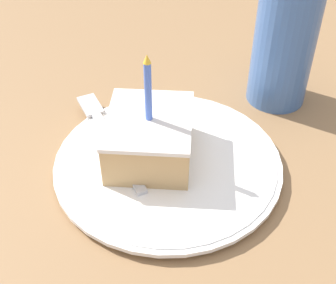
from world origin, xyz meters
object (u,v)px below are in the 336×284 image
bottle (286,36)px  fork (107,133)px  cake_slice (150,137)px  plate (168,163)px

bottle → fork: bearing=-62.6°
cake_slice → bottle: 0.23m
plate → fork: 0.09m
plate → cake_slice: cake_slice is taller
plate → cake_slice: bearing=-107.4°
fork → plate: bearing=62.9°
plate → bottle: size_ratio=1.12×
plate → bottle: bearing=137.7°
cake_slice → fork: cake_slice is taller
plate → cake_slice: 0.04m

